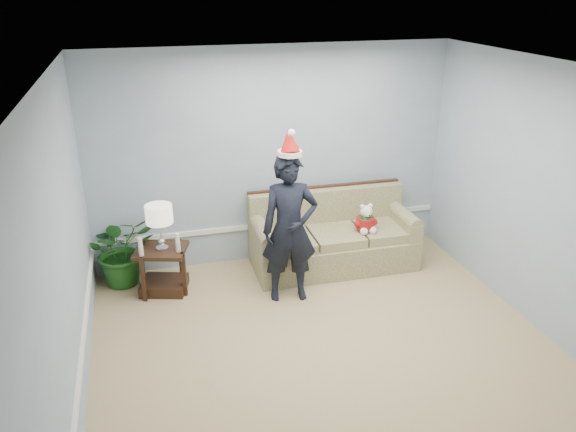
% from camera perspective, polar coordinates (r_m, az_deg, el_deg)
% --- Properties ---
extents(room_shell, '(4.54, 5.04, 2.74)m').
position_cam_1_polar(room_shell, '(4.74, 5.79, -2.56)').
color(room_shell, tan).
rests_on(room_shell, ground).
extents(wainscot_trim, '(4.49, 4.99, 0.06)m').
position_cam_1_polar(wainscot_trim, '(5.94, -9.47, -6.97)').
color(wainscot_trim, white).
rests_on(wainscot_trim, room_shell).
extents(sofa, '(2.03, 0.90, 0.95)m').
position_cam_1_polar(sofa, '(7.13, 4.50, -2.40)').
color(sofa, '#505F2D').
rests_on(sofa, room_shell).
extents(side_table, '(0.68, 0.62, 0.54)m').
position_cam_1_polar(side_table, '(6.72, -12.55, -5.78)').
color(side_table, '#311D12').
rests_on(side_table, room_shell).
extents(table_lamp, '(0.30, 0.30, 0.54)m').
position_cam_1_polar(table_lamp, '(6.38, -12.96, -0.00)').
color(table_lamp, silver).
rests_on(table_lamp, side_table).
extents(candle_pair, '(0.46, 0.06, 0.22)m').
position_cam_1_polar(candle_pair, '(6.41, -12.94, -2.92)').
color(candle_pair, silver).
rests_on(candle_pair, side_table).
extents(houseplant, '(0.95, 0.88, 0.87)m').
position_cam_1_polar(houseplant, '(6.92, -16.51, -3.26)').
color(houseplant, '#1A5019').
rests_on(houseplant, room_shell).
extents(man, '(0.66, 0.48, 1.70)m').
position_cam_1_polar(man, '(6.16, 0.16, -1.34)').
color(man, black).
rests_on(man, room_shell).
extents(santa_hat, '(0.26, 0.30, 0.31)m').
position_cam_1_polar(santa_hat, '(5.84, 0.13, 7.44)').
color(santa_hat, white).
rests_on(santa_hat, man).
extents(teddy_bear, '(0.23, 0.26, 0.37)m').
position_cam_1_polar(teddy_bear, '(6.97, 7.90, -0.55)').
color(teddy_bear, white).
rests_on(teddy_bear, sofa).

